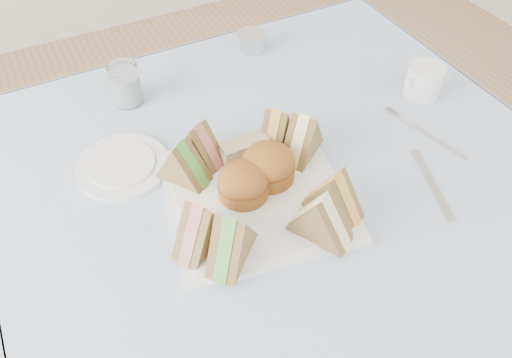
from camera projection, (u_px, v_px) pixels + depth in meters
name	position (u px, v px, depth m)	size (l,w,h in m)	color
floor	(278.00, 356.00, 1.44)	(4.00, 4.00, 0.00)	#9E7751
table	(284.00, 290.00, 1.17)	(0.90, 0.90, 0.74)	brown
tablecloth	(292.00, 183.00, 0.90)	(1.02, 1.02, 0.01)	silver
serving_plate	(256.00, 196.00, 0.87)	(0.30, 0.30, 0.01)	white
sandwich_fl_a	(201.00, 224.00, 0.76)	(0.10, 0.05, 0.09)	brown
sandwich_fl_b	(231.00, 238.00, 0.74)	(0.10, 0.05, 0.09)	brown
sandwich_fr_a	(334.00, 193.00, 0.80)	(0.10, 0.05, 0.09)	brown
sandwich_fr_b	(321.00, 215.00, 0.77)	(0.10, 0.05, 0.09)	brown
sandwich_bl_a	(182.00, 161.00, 0.85)	(0.10, 0.05, 0.09)	brown
sandwich_bl_b	(199.00, 143.00, 0.89)	(0.10, 0.04, 0.08)	brown
sandwich_br_a	(303.00, 135.00, 0.90)	(0.10, 0.05, 0.09)	brown
sandwich_br_b	(276.00, 128.00, 0.92)	(0.09, 0.04, 0.08)	brown
scone_left	(243.00, 183.00, 0.84)	(0.09, 0.09, 0.06)	#A15E1C
scone_right	(268.00, 165.00, 0.87)	(0.09, 0.09, 0.06)	#A15E1C
pastry_slice	(244.00, 150.00, 0.91)	(0.09, 0.04, 0.04)	beige
side_plate	(122.00, 166.00, 0.92)	(0.17, 0.17, 0.01)	white
water_glass	(126.00, 84.00, 1.02)	(0.06, 0.06, 0.09)	white
tea_strainer	(252.00, 42.00, 1.17)	(0.07, 0.07, 0.04)	silver
knife	(432.00, 184.00, 0.89)	(0.01, 0.17, 0.00)	silver
fork	(431.00, 137.00, 0.98)	(0.01, 0.16, 0.00)	silver
creamer_jug	(424.00, 81.00, 1.05)	(0.08, 0.08, 0.07)	white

